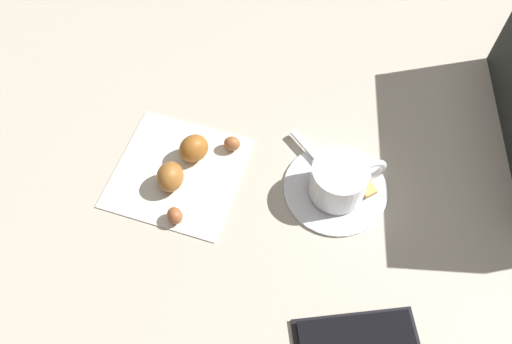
{
  "coord_description": "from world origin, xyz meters",
  "views": [
    {
      "loc": [
        -0.06,
        0.31,
        0.57
      ],
      "look_at": [
        0.02,
        -0.01,
        0.02
      ],
      "focal_mm": 37.18,
      "sensor_mm": 36.0,
      "label": 1
    }
  ],
  "objects_px": {
    "espresso_cup": "(340,180)",
    "teaspoon": "(336,178)",
    "croissant": "(185,165)",
    "sugar_packet": "(357,173)",
    "napkin": "(179,169)",
    "saucer": "(335,188)"
  },
  "relations": [
    {
      "from": "napkin",
      "to": "croissant",
      "type": "height_order",
      "value": "croissant"
    },
    {
      "from": "sugar_packet",
      "to": "saucer",
      "type": "bearing_deg",
      "value": 94.81
    },
    {
      "from": "napkin",
      "to": "croissant",
      "type": "distance_m",
      "value": 0.02
    },
    {
      "from": "espresso_cup",
      "to": "sugar_packet",
      "type": "relative_size",
      "value": 1.31
    },
    {
      "from": "teaspoon",
      "to": "sugar_packet",
      "type": "height_order",
      "value": "teaspoon"
    },
    {
      "from": "espresso_cup",
      "to": "sugar_packet",
      "type": "bearing_deg",
      "value": -126.59
    },
    {
      "from": "espresso_cup",
      "to": "croissant",
      "type": "bearing_deg",
      "value": 3.98
    },
    {
      "from": "saucer",
      "to": "teaspoon",
      "type": "xyz_separation_m",
      "value": [
        0.0,
        -0.01,
        0.01
      ]
    },
    {
      "from": "saucer",
      "to": "espresso_cup",
      "type": "relative_size",
      "value": 1.45
    },
    {
      "from": "saucer",
      "to": "napkin",
      "type": "height_order",
      "value": "saucer"
    },
    {
      "from": "teaspoon",
      "to": "croissant",
      "type": "xyz_separation_m",
      "value": [
        0.18,
        0.03,
        0.01
      ]
    },
    {
      "from": "napkin",
      "to": "saucer",
      "type": "bearing_deg",
      "value": -175.7
    },
    {
      "from": "teaspoon",
      "to": "napkin",
      "type": "relative_size",
      "value": 0.68
    },
    {
      "from": "teaspoon",
      "to": "croissant",
      "type": "bearing_deg",
      "value": 8.41
    },
    {
      "from": "saucer",
      "to": "croissant",
      "type": "xyz_separation_m",
      "value": [
        0.19,
        0.02,
        0.02
      ]
    },
    {
      "from": "sugar_packet",
      "to": "croissant",
      "type": "bearing_deg",
      "value": 60.44
    },
    {
      "from": "espresso_cup",
      "to": "napkin",
      "type": "relative_size",
      "value": 0.57
    },
    {
      "from": "napkin",
      "to": "croissant",
      "type": "xyz_separation_m",
      "value": [
        -0.01,
        0.0,
        0.02
      ]
    },
    {
      "from": "espresso_cup",
      "to": "teaspoon",
      "type": "distance_m",
      "value": 0.03
    },
    {
      "from": "sugar_packet",
      "to": "napkin",
      "type": "distance_m",
      "value": 0.22
    },
    {
      "from": "teaspoon",
      "to": "napkin",
      "type": "xyz_separation_m",
      "value": [
        0.2,
        0.02,
        -0.01
      ]
    },
    {
      "from": "espresso_cup",
      "to": "croissant",
      "type": "xyz_separation_m",
      "value": [
        0.19,
        0.01,
        -0.01
      ]
    }
  ]
}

